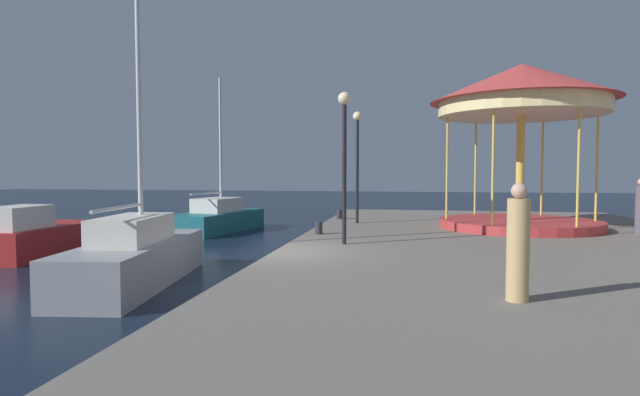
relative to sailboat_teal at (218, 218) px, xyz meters
name	(u,v)px	position (x,y,z in m)	size (l,w,h in m)	color
ground_plane	(275,282)	(5.56, -10.12, -0.63)	(120.00, 120.00, 0.00)	black
quay_dock	(541,275)	(11.94, -10.12, -0.23)	(12.75, 28.90, 0.80)	slate
sailboat_teal	(218,218)	(0.00, 0.00, 0.00)	(3.10, 5.63, 7.22)	#19606B
motorboat_red	(37,236)	(-3.23, -7.73, 0.03)	(1.87, 4.44, 1.72)	maroon
sailboat_grey	(135,257)	(2.24, -11.05, 0.07)	(2.51, 5.83, 7.57)	gray
carousel	(521,105)	(12.74, -3.64, 4.50)	(6.32, 6.32, 5.77)	#B23333
lamp_post_near_edge	(344,140)	(7.14, -8.67, 3.04)	(0.36, 0.36, 4.17)	black
lamp_post_mid_promenade	(357,147)	(6.90, -2.89, 3.13)	(0.36, 0.36, 4.32)	black
bollard_north	(319,228)	(6.05, -6.59, 0.37)	(0.24, 0.24, 0.40)	#2D2D33
bollard_south	(339,214)	(5.97, -1.29, 0.37)	(0.24, 0.24, 0.40)	#2D2D33
person_far_corner	(518,246)	(10.58, -14.29, 1.03)	(0.34, 0.34, 1.82)	tan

